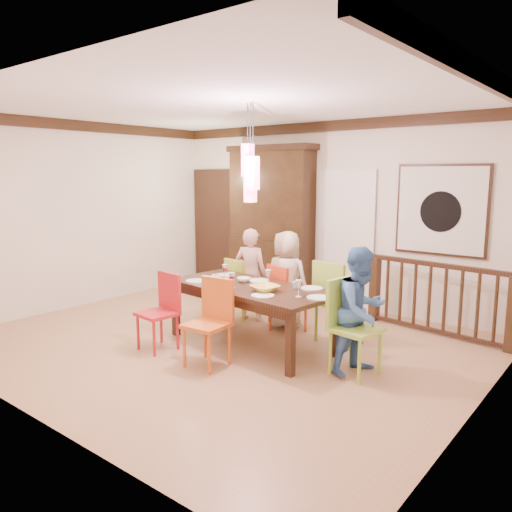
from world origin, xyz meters
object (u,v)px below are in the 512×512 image
Objects in this scene: person_end_right at (361,311)px; person_far_left at (251,275)px; chair_end_right at (356,321)px; chair_far_left at (244,285)px; person_far_mid at (286,280)px; china_hutch at (271,222)px; balustrade at (437,297)px; dining_table at (251,292)px.

person_far_left is at bearing 84.51° from person_end_right.
chair_far_left is at bearing 78.39° from chair_end_right.
chair_end_right is (2.17, -0.79, 0.06)m from chair_far_left.
person_far_mid is (0.59, 0.04, 0.00)m from person_far_left.
chair_end_right is 0.76× the size of person_far_mid.
person_end_right is at bearing -37.48° from china_hutch.
person_far_left is 0.99× the size of person_end_right.
person_far_left is (0.64, -1.34, -0.61)m from china_hutch.
person_far_left is at bearing -149.76° from balustrade.
dining_table is 2.61m from china_hutch.
dining_table is 2.47m from balustrade.
chair_far_left is 0.68m from person_far_mid.
person_far_left reaches higher than balustrade.
dining_table is 0.87m from person_far_mid.
china_hutch is (-2.75, 2.20, 0.70)m from chair_end_right.
china_hutch is at bearing 59.70° from chair_end_right.
dining_table is 1.07m from chair_far_left.
person_far_mid is at bearing 100.67° from dining_table.
person_far_mid is at bearing -160.78° from chair_far_left.
person_far_mid is 1.73m from person_end_right.
dining_table is 2.18× the size of chair_end_right.
chair_end_right is at bearing 170.15° from chair_far_left.
chair_end_right is 0.13m from person_end_right.
person_far_left is 0.59m from person_far_mid.
person_far_left is at bearing 134.46° from dining_table.
person_end_right reaches higher than dining_table.
person_end_right reaches higher than chair_end_right.
person_far_left is at bearing -1.87° from person_far_mid.
chair_end_right is 3.59m from china_hutch.
chair_far_left is at bearing -148.97° from balustrade.
chair_far_left is 1.71m from china_hutch.
person_far_mid is 0.99× the size of person_end_right.
china_hutch is 3.08m from balustrade.
balustrade is at bearing 53.58° from dining_table.
china_hutch is at bearing 126.78° from dining_table.
balustrade is at bearing -6.66° from china_hutch.
balustrade is 1.50× the size of person_far_mid.
dining_table is at bearing 106.80° from person_end_right.
balustrade is at bearing -145.79° from chair_far_left.
chair_end_right is at bearing 4.54° from dining_table.
balustrade reaches higher than chair_far_left.
person_far_mid reaches higher than balustrade.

